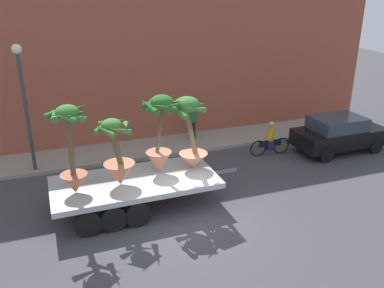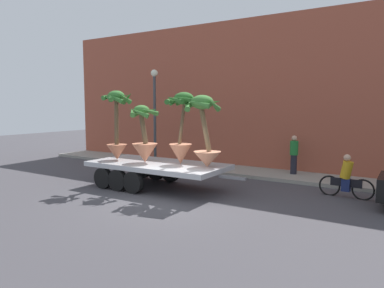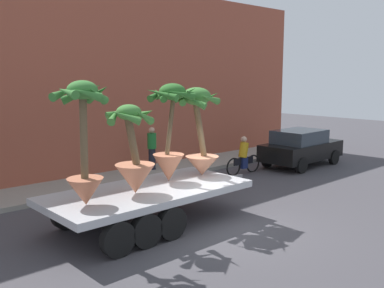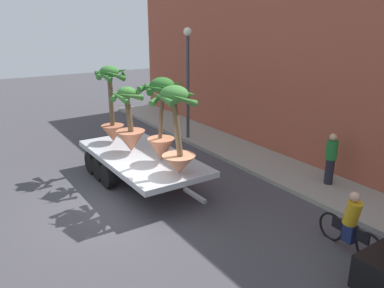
{
  "view_description": "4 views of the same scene",
  "coord_description": "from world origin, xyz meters",
  "px_view_note": "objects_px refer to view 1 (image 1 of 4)",
  "views": [
    {
      "loc": [
        -3.7,
        -10.38,
        7.0
      ],
      "look_at": [
        0.83,
        2.2,
        1.65
      ],
      "focal_mm": 38.17,
      "sensor_mm": 36.0,
      "label": 1
    },
    {
      "loc": [
        7.22,
        -9.54,
        3.2
      ],
      "look_at": [
        -0.02,
        1.74,
        1.76
      ],
      "focal_mm": 34.31,
      "sensor_mm": 36.0,
      "label": 2
    },
    {
      "loc": [
        -7.79,
        -7.33,
        3.83
      ],
      "look_at": [
        0.11,
        1.46,
        1.99
      ],
      "focal_mm": 40.22,
      "sensor_mm": 36.0,
      "label": 3
    },
    {
      "loc": [
        9.74,
        -3.76,
        5.3
      ],
      "look_at": [
        0.12,
        2.48,
        1.59
      ],
      "focal_mm": 36.16,
      "sensor_mm": 36.0,
      "label": 4
    }
  ],
  "objects_px": {
    "potted_palm_extra": "(190,134)",
    "street_lamp": "(23,93)",
    "potted_palm_front": "(71,151)",
    "potted_palm_rear": "(160,135)",
    "pedestrian_near_gate": "(193,121)",
    "parked_car": "(339,133)",
    "cyclist": "(270,140)",
    "flatbed_trailer": "(128,187)",
    "potted_palm_middle": "(118,159)"
  },
  "relations": [
    {
      "from": "cyclist",
      "to": "street_lamp",
      "type": "bearing_deg",
      "value": 171.15
    },
    {
      "from": "potted_palm_rear",
      "to": "potted_palm_middle",
      "type": "relative_size",
      "value": 1.22
    },
    {
      "from": "potted_palm_middle",
      "to": "potted_palm_extra",
      "type": "height_order",
      "value": "potted_palm_extra"
    },
    {
      "from": "pedestrian_near_gate",
      "to": "street_lamp",
      "type": "bearing_deg",
      "value": -171.27
    },
    {
      "from": "potted_palm_rear",
      "to": "pedestrian_near_gate",
      "type": "height_order",
      "value": "potted_palm_rear"
    },
    {
      "from": "potted_palm_extra",
      "to": "potted_palm_front",
      "type": "bearing_deg",
      "value": -173.86
    },
    {
      "from": "potted_palm_front",
      "to": "potted_palm_extra",
      "type": "relative_size",
      "value": 1.08
    },
    {
      "from": "potted_palm_front",
      "to": "parked_car",
      "type": "xyz_separation_m",
      "value": [
        11.3,
        1.93,
        -1.54
      ]
    },
    {
      "from": "parked_car",
      "to": "flatbed_trailer",
      "type": "bearing_deg",
      "value": -169.86
    },
    {
      "from": "potted_palm_extra",
      "to": "pedestrian_near_gate",
      "type": "height_order",
      "value": "potted_palm_extra"
    },
    {
      "from": "potted_palm_middle",
      "to": "cyclist",
      "type": "relative_size",
      "value": 1.2
    },
    {
      "from": "parked_car",
      "to": "pedestrian_near_gate",
      "type": "relative_size",
      "value": 2.37
    },
    {
      "from": "potted_palm_rear",
      "to": "potted_palm_middle",
      "type": "height_order",
      "value": "potted_palm_rear"
    },
    {
      "from": "parked_car",
      "to": "street_lamp",
      "type": "bearing_deg",
      "value": 170.42
    },
    {
      "from": "parked_car",
      "to": "potted_palm_middle",
      "type": "bearing_deg",
      "value": -169.37
    },
    {
      "from": "potted_palm_rear",
      "to": "cyclist",
      "type": "xyz_separation_m",
      "value": [
        5.43,
        2.09,
        -1.66
      ]
    },
    {
      "from": "potted_palm_front",
      "to": "parked_car",
      "type": "bearing_deg",
      "value": 9.71
    },
    {
      "from": "potted_palm_front",
      "to": "pedestrian_near_gate",
      "type": "xyz_separation_m",
      "value": [
        5.66,
        5.12,
        -1.32
      ]
    },
    {
      "from": "potted_palm_extra",
      "to": "parked_car",
      "type": "relative_size",
      "value": 0.63
    },
    {
      "from": "flatbed_trailer",
      "to": "street_lamp",
      "type": "bearing_deg",
      "value": 127.21
    },
    {
      "from": "potted_palm_front",
      "to": "flatbed_trailer",
      "type": "bearing_deg",
      "value": 7.19
    },
    {
      "from": "parked_car",
      "to": "potted_palm_front",
      "type": "bearing_deg",
      "value": -170.29
    },
    {
      "from": "flatbed_trailer",
      "to": "potted_palm_extra",
      "type": "relative_size",
      "value": 2.48
    },
    {
      "from": "flatbed_trailer",
      "to": "street_lamp",
      "type": "xyz_separation_m",
      "value": [
        -2.92,
        3.85,
        2.47
      ]
    },
    {
      "from": "potted_palm_rear",
      "to": "parked_car",
      "type": "xyz_separation_m",
      "value": [
        8.45,
        1.46,
        -1.5
      ]
    },
    {
      "from": "potted_palm_extra",
      "to": "street_lamp",
      "type": "height_order",
      "value": "street_lamp"
    },
    {
      "from": "street_lamp",
      "to": "cyclist",
      "type": "bearing_deg",
      "value": -8.85
    },
    {
      "from": "potted_palm_rear",
      "to": "parked_car",
      "type": "distance_m",
      "value": 8.71
    },
    {
      "from": "potted_palm_extra",
      "to": "street_lamp",
      "type": "relative_size",
      "value": 0.53
    },
    {
      "from": "potted_palm_front",
      "to": "parked_car",
      "type": "height_order",
      "value": "potted_palm_front"
    },
    {
      "from": "potted_palm_rear",
      "to": "street_lamp",
      "type": "distance_m",
      "value": 5.54
    },
    {
      "from": "potted_palm_middle",
      "to": "pedestrian_near_gate",
      "type": "xyz_separation_m",
      "value": [
        4.31,
        5.06,
        -0.8
      ]
    },
    {
      "from": "parked_car",
      "to": "street_lamp",
      "type": "height_order",
      "value": "street_lamp"
    },
    {
      "from": "street_lamp",
      "to": "potted_palm_rear",
      "type": "bearing_deg",
      "value": -40.94
    },
    {
      "from": "pedestrian_near_gate",
      "to": "street_lamp",
      "type": "relative_size",
      "value": 0.35
    },
    {
      "from": "potted_palm_rear",
      "to": "cyclist",
      "type": "relative_size",
      "value": 1.46
    },
    {
      "from": "potted_palm_middle",
      "to": "potted_palm_extra",
      "type": "xyz_separation_m",
      "value": [
        2.52,
        0.35,
        0.41
      ]
    },
    {
      "from": "flatbed_trailer",
      "to": "parked_car",
      "type": "distance_m",
      "value": 9.81
    },
    {
      "from": "potted_palm_front",
      "to": "potted_palm_rear",
      "type": "bearing_deg",
      "value": 9.51
    },
    {
      "from": "street_lamp",
      "to": "flatbed_trailer",
      "type": "bearing_deg",
      "value": -52.79
    },
    {
      "from": "potted_palm_middle",
      "to": "street_lamp",
      "type": "height_order",
      "value": "street_lamp"
    },
    {
      "from": "potted_palm_extra",
      "to": "parked_car",
      "type": "distance_m",
      "value": 7.72
    },
    {
      "from": "potted_palm_middle",
      "to": "potted_palm_extra",
      "type": "distance_m",
      "value": 2.57
    },
    {
      "from": "potted_palm_extra",
      "to": "parked_car",
      "type": "xyz_separation_m",
      "value": [
        7.43,
        1.52,
        -1.43
      ]
    },
    {
      "from": "street_lamp",
      "to": "potted_palm_extra",
      "type": "bearing_deg",
      "value": -35.28
    },
    {
      "from": "potted_palm_middle",
      "to": "pedestrian_near_gate",
      "type": "relative_size",
      "value": 1.29
    },
    {
      "from": "pedestrian_near_gate",
      "to": "potted_palm_extra",
      "type": "bearing_deg",
      "value": -110.82
    },
    {
      "from": "flatbed_trailer",
      "to": "pedestrian_near_gate",
      "type": "bearing_deg",
      "value": 50.77
    },
    {
      "from": "potted_palm_extra",
      "to": "potted_palm_rear",
      "type": "bearing_deg",
      "value": 176.56
    },
    {
      "from": "potted_palm_extra",
      "to": "cyclist",
      "type": "distance_m",
      "value": 5.16
    }
  ]
}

